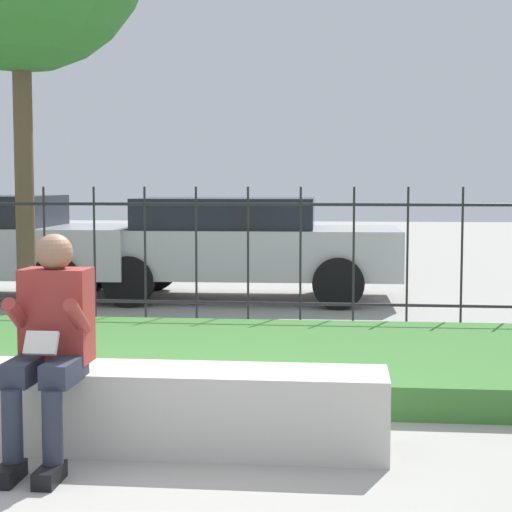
% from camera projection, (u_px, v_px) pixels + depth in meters
% --- Properties ---
extents(ground_plane, '(60.00, 60.00, 0.00)m').
position_uv_depth(ground_plane, '(127.00, 447.00, 5.07)').
color(ground_plane, '#9E9B93').
extents(stone_bench, '(2.65, 0.49, 0.48)m').
position_uv_depth(stone_bench, '(161.00, 413.00, 5.03)').
color(stone_bench, beige).
rests_on(stone_bench, ground_plane).
extents(person_seated_reader, '(0.42, 0.73, 1.28)m').
position_uv_depth(person_seated_reader, '(50.00, 337.00, 4.77)').
color(person_seated_reader, black).
rests_on(person_seated_reader, ground_plane).
extents(grass_berm, '(9.69, 2.70, 0.23)m').
position_uv_depth(grass_berm, '(189.00, 358.00, 7.09)').
color(grass_berm, '#3D7533').
rests_on(grass_berm, ground_plane).
extents(iron_fence, '(7.69, 0.03, 1.53)m').
position_uv_depth(iron_fence, '(222.00, 256.00, 8.97)').
color(iron_fence, '#232326').
rests_on(iron_fence, ground_plane).
extents(car_parked_center, '(4.29, 1.96, 1.36)m').
position_uv_depth(car_parked_center, '(236.00, 244.00, 11.49)').
color(car_parked_center, '#B7B7BC').
rests_on(car_parked_center, ground_plane).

